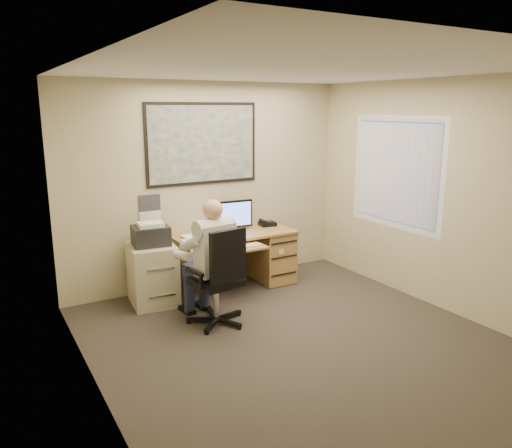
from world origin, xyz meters
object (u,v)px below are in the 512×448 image
desk (254,251)px  filing_cabinet (152,269)px  office_chair (217,297)px  person (214,262)px

desk → filing_cabinet: desk is taller
filing_cabinet → office_chair: office_chair is taller
desk → person: (-1.05, -0.93, 0.26)m
office_chair → person: bearing=75.5°
person → desk: bearing=33.1°
person → office_chair: bearing=-104.3°
filing_cabinet → office_chair: (0.41, -0.98, -0.11)m
filing_cabinet → person: size_ratio=0.73×
office_chair → person: size_ratio=0.80×
desk → filing_cabinet: bearing=-178.7°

